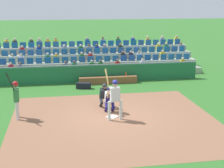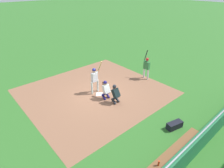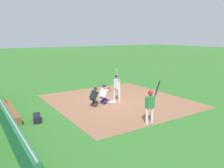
{
  "view_description": "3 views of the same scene",
  "coord_description": "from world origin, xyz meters",
  "px_view_note": "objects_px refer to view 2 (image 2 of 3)",
  "views": [
    {
      "loc": [
        2.39,
        14.07,
        5.19
      ],
      "look_at": [
        -0.18,
        -1.13,
        1.27
      ],
      "focal_mm": 52.79,
      "sensor_mm": 36.0,
      "label": 1
    },
    {
      "loc": [
        -6.55,
        -8.75,
        6.7
      ],
      "look_at": [
        0.33,
        -0.94,
        1.07
      ],
      "focal_mm": 29.98,
      "sensor_mm": 36.0,
      "label": 2
    },
    {
      "loc": [
        12.52,
        -8.1,
        4.34
      ],
      "look_at": [
        0.12,
        -0.12,
        1.28
      ],
      "focal_mm": 36.89,
      "sensor_mm": 36.0,
      "label": 3
    }
  ],
  "objects_px": {
    "on_deck_batter": "(147,66)",
    "equipment_duffel_bag": "(175,125)",
    "water_bottle_on_bench": "(159,163)",
    "home_plate_marker": "(99,94)",
    "catcher_crouching": "(106,89)",
    "home_plate_umpire": "(115,93)",
    "dugout_bench": "(173,153)",
    "batter_at_plate": "(95,78)"
  },
  "relations": [
    {
      "from": "home_plate_umpire",
      "to": "dugout_bench",
      "type": "xyz_separation_m",
      "value": [
        -0.95,
        -4.78,
        -0.47
      ]
    },
    {
      "from": "catcher_crouching",
      "to": "water_bottle_on_bench",
      "type": "bearing_deg",
      "value": -109.52
    },
    {
      "from": "water_bottle_on_bench",
      "to": "on_deck_batter",
      "type": "relative_size",
      "value": 0.11
    },
    {
      "from": "equipment_duffel_bag",
      "to": "home_plate_marker",
      "type": "bearing_deg",
      "value": 113.4
    },
    {
      "from": "home_plate_umpire",
      "to": "on_deck_batter",
      "type": "height_order",
      "value": "on_deck_batter"
    },
    {
      "from": "water_bottle_on_bench",
      "to": "on_deck_batter",
      "type": "bearing_deg",
      "value": 42.79
    },
    {
      "from": "catcher_crouching",
      "to": "equipment_duffel_bag",
      "type": "distance_m",
      "value": 4.69
    },
    {
      "from": "home_plate_marker",
      "to": "catcher_crouching",
      "type": "xyz_separation_m",
      "value": [
        0.03,
        -0.68,
        0.71
      ]
    },
    {
      "from": "catcher_crouching",
      "to": "equipment_duffel_bag",
      "type": "relative_size",
      "value": 1.5
    },
    {
      "from": "dugout_bench",
      "to": "water_bottle_on_bench",
      "type": "bearing_deg",
      "value": -178.35
    },
    {
      "from": "home_plate_marker",
      "to": "home_plate_umpire",
      "type": "height_order",
      "value": "home_plate_umpire"
    },
    {
      "from": "dugout_bench",
      "to": "equipment_duffel_bag",
      "type": "xyz_separation_m",
      "value": [
        1.68,
        0.99,
        -0.04
      ]
    },
    {
      "from": "water_bottle_on_bench",
      "to": "equipment_duffel_bag",
      "type": "distance_m",
      "value": 3.04
    },
    {
      "from": "on_deck_batter",
      "to": "equipment_duffel_bag",
      "type": "bearing_deg",
      "value": -125.52
    },
    {
      "from": "batter_at_plate",
      "to": "dugout_bench",
      "type": "relative_size",
      "value": 0.61
    },
    {
      "from": "home_plate_umpire",
      "to": "equipment_duffel_bag",
      "type": "xyz_separation_m",
      "value": [
        0.73,
        -3.79,
        -0.51
      ]
    },
    {
      "from": "water_bottle_on_bench",
      "to": "equipment_duffel_bag",
      "type": "relative_size",
      "value": 0.27
    },
    {
      "from": "home_plate_umpire",
      "to": "home_plate_marker",
      "type": "bearing_deg",
      "value": 96.12
    },
    {
      "from": "catcher_crouching",
      "to": "on_deck_batter",
      "type": "bearing_deg",
      "value": 2.2
    },
    {
      "from": "batter_at_plate",
      "to": "equipment_duffel_bag",
      "type": "relative_size",
      "value": 2.64
    },
    {
      "from": "equipment_duffel_bag",
      "to": "home_plate_umpire",
      "type": "bearing_deg",
      "value": 114.7
    },
    {
      "from": "home_plate_umpire",
      "to": "water_bottle_on_bench",
      "type": "relative_size",
      "value": 5.33
    },
    {
      "from": "dugout_bench",
      "to": "equipment_duffel_bag",
      "type": "bearing_deg",
      "value": 30.53
    },
    {
      "from": "home_plate_marker",
      "to": "catcher_crouching",
      "type": "height_order",
      "value": "catcher_crouching"
    },
    {
      "from": "home_plate_marker",
      "to": "water_bottle_on_bench",
      "type": "relative_size",
      "value": 1.84
    },
    {
      "from": "on_deck_batter",
      "to": "water_bottle_on_bench",
      "type": "bearing_deg",
      "value": -137.21
    },
    {
      "from": "dugout_bench",
      "to": "equipment_duffel_bag",
      "type": "distance_m",
      "value": 1.95
    },
    {
      "from": "batter_at_plate",
      "to": "home_plate_marker",
      "type": "bearing_deg",
      "value": -83.22
    },
    {
      "from": "home_plate_umpire",
      "to": "on_deck_batter",
      "type": "bearing_deg",
      "value": 12.94
    },
    {
      "from": "on_deck_batter",
      "to": "home_plate_marker",
      "type": "bearing_deg",
      "value": 173.12
    },
    {
      "from": "water_bottle_on_bench",
      "to": "home_plate_umpire",
      "type": "bearing_deg",
      "value": 66.3
    },
    {
      "from": "home_plate_umpire",
      "to": "equipment_duffel_bag",
      "type": "relative_size",
      "value": 1.46
    },
    {
      "from": "dugout_bench",
      "to": "on_deck_batter",
      "type": "bearing_deg",
      "value": 48.54
    },
    {
      "from": "home_plate_marker",
      "to": "catcher_crouching",
      "type": "distance_m",
      "value": 0.98
    },
    {
      "from": "water_bottle_on_bench",
      "to": "catcher_crouching",
      "type": "bearing_deg",
      "value": 70.48
    },
    {
      "from": "batter_at_plate",
      "to": "catcher_crouching",
      "type": "distance_m",
      "value": 1.15
    },
    {
      "from": "home_plate_marker",
      "to": "on_deck_batter",
      "type": "xyz_separation_m",
      "value": [
        4.27,
        -0.51,
        1.07
      ]
    },
    {
      "from": "water_bottle_on_bench",
      "to": "batter_at_plate",
      "type": "bearing_deg",
      "value": 73.97
    },
    {
      "from": "home_plate_marker",
      "to": "catcher_crouching",
      "type": "bearing_deg",
      "value": -87.68
    },
    {
      "from": "catcher_crouching",
      "to": "on_deck_batter",
      "type": "height_order",
      "value": "on_deck_batter"
    },
    {
      "from": "home_plate_marker",
      "to": "home_plate_umpire",
      "type": "relative_size",
      "value": 0.35
    },
    {
      "from": "home_plate_marker",
      "to": "catcher_crouching",
      "type": "relative_size",
      "value": 0.34
    }
  ]
}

